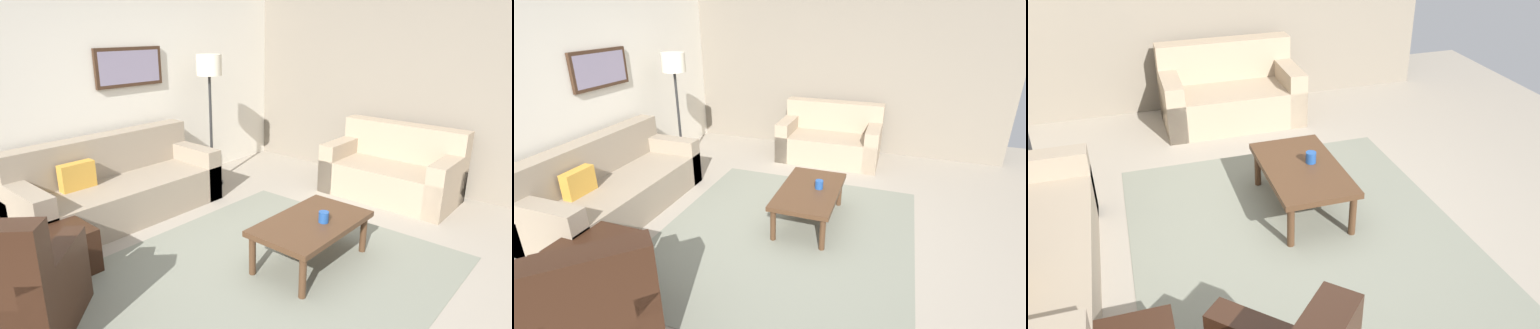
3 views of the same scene
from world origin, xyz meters
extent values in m
plane|color=gray|center=(0.00, 0.00, 0.00)|extent=(8.00, 8.00, 0.00)
cube|color=slate|center=(0.00, 0.00, 0.00)|extent=(2.96, 2.62, 0.01)
cube|color=gray|center=(0.85, 1.99, 0.31)|extent=(0.20, 0.91, 0.62)
cube|color=gray|center=(2.36, 0.01, 0.21)|extent=(0.87, 1.55, 0.42)
cube|color=gray|center=(2.68, 0.01, 0.44)|extent=(0.24, 1.55, 0.88)
cube|color=gray|center=(2.36, 0.68, 0.31)|extent=(0.87, 0.20, 0.62)
cube|color=gray|center=(2.36, -0.67, 0.31)|extent=(0.87, 0.20, 0.62)
cylinder|color=#472D1C|center=(-0.11, -0.42, 0.18)|extent=(0.06, 0.06, 0.36)
cylinder|color=#472D1C|center=(0.87, -0.42, 0.18)|extent=(0.06, 0.06, 0.36)
cylinder|color=#472D1C|center=(-0.11, 0.10, 0.18)|extent=(0.06, 0.06, 0.36)
cylinder|color=#472D1C|center=(0.87, 0.10, 0.18)|extent=(0.06, 0.06, 0.36)
cube|color=#472D1C|center=(0.38, -0.16, 0.39)|extent=(1.10, 0.64, 0.05)
cylinder|color=#1E478C|center=(0.43, -0.26, 0.46)|extent=(0.09, 0.09, 0.10)
cylinder|color=black|center=(1.24, 2.02, 0.01)|extent=(0.28, 0.28, 0.03)
camera|label=1|loc=(-2.55, -2.07, 2.03)|focal=30.34mm
camera|label=2|loc=(-3.22, -0.98, 2.23)|focal=25.91mm
camera|label=3|loc=(-3.39, 1.19, 2.64)|focal=38.26mm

